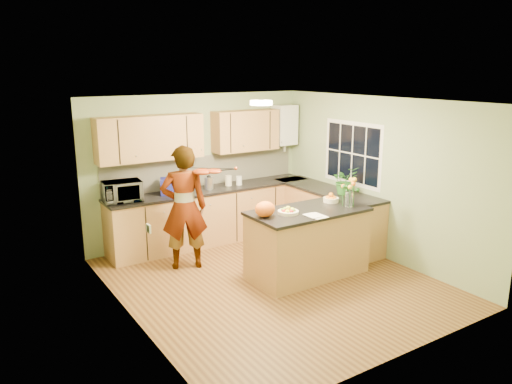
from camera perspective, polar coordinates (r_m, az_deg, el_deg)
floor at (r=7.11m, az=1.90°, el=-10.18°), size 4.50×4.50×0.00m
ceiling at (r=6.50m, az=2.08°, el=10.35°), size 4.00×4.50×0.02m
wall_back at (r=8.59m, az=-6.62°, el=2.75°), size 4.00×0.02×2.50m
wall_front at (r=5.10m, az=16.65°, el=-5.64°), size 4.00×0.02×2.50m
wall_left at (r=5.83m, az=-14.39°, el=-3.02°), size 0.02×4.50×2.50m
wall_right at (r=7.98m, az=13.86°, el=1.57°), size 0.02×4.50×2.50m
back_counter at (r=8.56m, az=-4.98°, el=-2.62°), size 3.64×0.62×0.94m
right_counter at (r=8.56m, az=8.05°, el=-2.71°), size 0.62×2.24×0.94m
splashback at (r=8.63m, az=-5.97°, el=2.48°), size 3.60×0.02×0.52m
upper_cabinets at (r=8.27m, az=-7.30°, el=6.50°), size 3.20×0.34×0.70m
boiler at (r=9.23m, az=3.29°, el=7.66°), size 0.40×0.30×0.86m
window_right at (r=8.34m, az=10.96°, el=4.33°), size 0.01×1.30×1.05m
light_switch at (r=5.28m, az=-12.16°, el=-4.11°), size 0.02×0.09×0.09m
ceiling_lamp at (r=6.75m, az=0.60°, el=10.17°), size 0.30×0.30×0.07m
peninsula_island at (r=7.20m, az=5.89°, el=-5.75°), size 1.70×0.87×0.97m
fruit_dish at (r=6.84m, az=3.70°, el=-2.15°), size 0.29×0.29×0.10m
orange_bowl at (r=7.49m, az=8.56°, el=-0.72°), size 0.23×0.23×0.13m
flower_vase at (r=7.23m, az=10.66°, el=0.83°), size 0.26×0.26×0.49m
orange_bag at (r=6.66m, az=1.03°, el=-1.97°), size 0.34×0.31×0.21m
papers at (r=6.77m, az=6.91°, el=-2.71°), size 0.21×0.29×0.01m
violinist at (r=7.38m, az=-8.22°, el=-1.79°), size 0.79×0.65×1.85m
violin at (r=7.14m, az=-6.18°, el=2.33°), size 0.70×0.61×0.17m
microwave at (r=7.81m, az=-15.04°, el=0.07°), size 0.60×0.44×0.31m
blue_box at (r=8.10m, az=-9.69°, el=0.66°), size 0.40×0.35×0.26m
kettle at (r=8.35m, az=-5.40°, el=1.09°), size 0.15×0.15×0.28m
jar_cream at (r=8.59m, az=-3.18°, el=1.31°), size 0.15×0.15×0.18m
jar_white at (r=8.64m, az=-1.96°, el=1.32°), size 0.11×0.11×0.16m
potted_plant at (r=8.10m, az=10.08°, el=1.31°), size 0.45×0.40×0.45m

